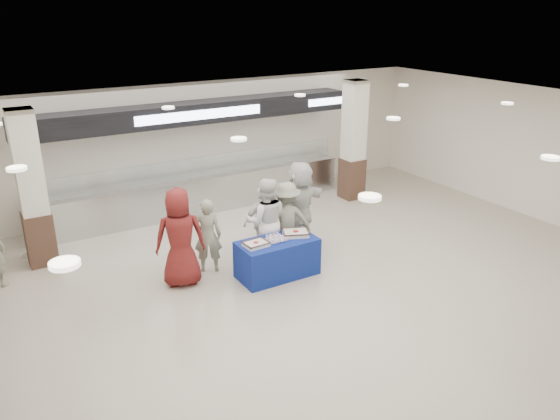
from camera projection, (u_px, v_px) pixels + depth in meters
ground at (318, 301)px, 9.86m from camera, size 14.00×14.00×0.00m
serving_line at (198, 167)px, 13.79m from camera, size 8.70×0.85×2.80m
column_left at (32, 193)px, 10.78m from camera, size 0.55×0.55×3.20m
column_right at (353, 143)px, 14.61m from camera, size 0.55×0.55×3.20m
display_table at (277, 258)px, 10.67m from camera, size 1.55×0.78×0.75m
sheet_cake_left at (256, 244)px, 10.28m from camera, size 0.46×0.37×0.09m
sheet_cake_right at (296, 233)px, 10.76m from camera, size 0.61×0.56×0.10m
cupcake_tray at (276, 238)px, 10.55m from camera, size 0.40×0.31×0.06m
civilian_maroon at (180, 238)px, 10.15m from camera, size 1.07×0.85×1.92m
soldier_a at (208, 236)px, 10.73m from camera, size 0.66×0.56×1.52m
chef_tall at (266, 221)px, 11.05m from camera, size 1.09×0.99×1.82m
chef_short at (263, 221)px, 11.47m from camera, size 0.91×0.45×1.50m
soldier_b at (286, 220)px, 11.30m from camera, size 1.19×0.87×1.65m
civilian_white at (300, 204)px, 11.81m from camera, size 1.87×0.98×1.93m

